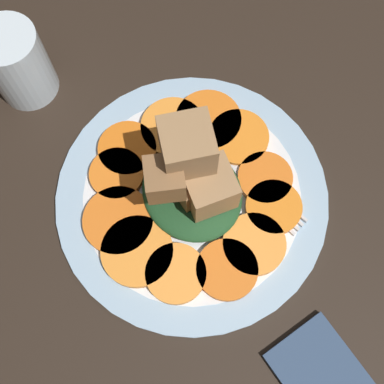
# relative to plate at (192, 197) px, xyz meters

# --- Properties ---
(table_slab) EXTENTS (1.20, 1.20, 0.02)m
(table_slab) POSITION_rel_plate_xyz_m (0.00, 0.00, -0.02)
(table_slab) COLOR black
(table_slab) RESTS_ON ground
(plate) EXTENTS (0.29, 0.29, 0.01)m
(plate) POSITION_rel_plate_xyz_m (0.00, 0.00, 0.00)
(plate) COLOR #99B7D1
(plate) RESTS_ON table_slab
(carrot_slice_0) EXTENTS (0.07, 0.07, 0.01)m
(carrot_slice_0) POSITION_rel_plate_xyz_m (0.06, -0.06, 0.01)
(carrot_slice_0) COLOR orange
(carrot_slice_0) RESTS_ON plate
(carrot_slice_1) EXTENTS (0.07, 0.07, 0.01)m
(carrot_slice_1) POSITION_rel_plate_xyz_m (0.08, -0.03, 0.01)
(carrot_slice_1) COLOR orange
(carrot_slice_1) RESTS_ON plate
(carrot_slice_2) EXTENTS (0.06, 0.06, 0.01)m
(carrot_slice_2) POSITION_rel_plate_xyz_m (0.08, 0.03, 0.01)
(carrot_slice_2) COLOR orange
(carrot_slice_2) RESTS_ON plate
(carrot_slice_3) EXTENTS (0.06, 0.06, 0.01)m
(carrot_slice_3) POSITION_rel_plate_xyz_m (0.06, 0.05, 0.01)
(carrot_slice_3) COLOR orange
(carrot_slice_3) RESTS_ON plate
(carrot_slice_4) EXTENTS (0.07, 0.07, 0.01)m
(carrot_slice_4) POSITION_rel_plate_xyz_m (0.02, 0.08, 0.01)
(carrot_slice_4) COLOR orange
(carrot_slice_4) RESTS_ON plate
(carrot_slice_5) EXTENTS (0.07, 0.07, 0.01)m
(carrot_slice_5) POSITION_rel_plate_xyz_m (-0.02, 0.08, 0.01)
(carrot_slice_5) COLOR orange
(carrot_slice_5) RESTS_ON plate
(carrot_slice_6) EXTENTS (0.06, 0.06, 0.01)m
(carrot_slice_6) POSITION_rel_plate_xyz_m (-0.06, 0.06, 0.01)
(carrot_slice_6) COLOR orange
(carrot_slice_6) RESTS_ON plate
(carrot_slice_7) EXTENTS (0.06, 0.06, 0.01)m
(carrot_slice_7) POSITION_rel_plate_xyz_m (-0.09, 0.02, 0.01)
(carrot_slice_7) COLOR orange
(carrot_slice_7) RESTS_ON plate
(carrot_slice_8) EXTENTS (0.07, 0.07, 0.01)m
(carrot_slice_8) POSITION_rel_plate_xyz_m (-0.08, -0.02, 0.01)
(carrot_slice_8) COLOR orange
(carrot_slice_8) RESTS_ON plate
(carrot_slice_9) EXTENTS (0.06, 0.06, 0.01)m
(carrot_slice_9) POSITION_rel_plate_xyz_m (-0.06, -0.06, 0.01)
(carrot_slice_9) COLOR orange
(carrot_slice_9) RESTS_ON plate
(carrot_slice_10) EXTENTS (0.06, 0.06, 0.01)m
(carrot_slice_10) POSITION_rel_plate_xyz_m (-0.03, -0.07, 0.01)
(carrot_slice_10) COLOR orange
(carrot_slice_10) RESTS_ON plate
(carrot_slice_11) EXTENTS (0.07, 0.07, 0.01)m
(carrot_slice_11) POSITION_rel_plate_xyz_m (0.02, -0.08, 0.01)
(carrot_slice_11) COLOR orange
(carrot_slice_11) RESTS_ON plate
(center_pile) EXTENTS (0.11, 0.10, 0.12)m
(center_pile) POSITION_rel_plate_xyz_m (-0.00, -0.00, 0.05)
(center_pile) COLOR #1E4723
(center_pile) RESTS_ON plate
(fork) EXTENTS (0.17, 0.05, 0.00)m
(fork) POSITION_rel_plate_xyz_m (-0.01, -0.06, 0.01)
(fork) COLOR silver
(fork) RESTS_ON plate
(water_glass) EXTENTS (0.07, 0.07, 0.09)m
(water_glass) POSITION_rel_plate_xyz_m (0.23, 0.08, 0.04)
(water_glass) COLOR silver
(water_glass) RESTS_ON table_slab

